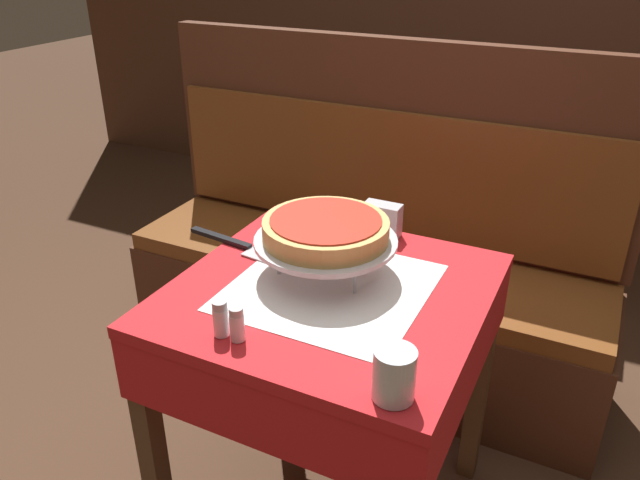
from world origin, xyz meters
The scene contains 11 objects.
dining_table_front centered at (0.00, 0.00, 0.63)m, with size 0.70×0.70×0.74m.
dining_table_rear centered at (0.09, 1.74, 0.66)m, with size 0.76×0.76×0.75m.
booth_bench centered at (-0.20, 0.72, 0.34)m, with size 1.72×0.48×1.17m.
pizza_pan_stand centered at (-0.04, 0.05, 0.83)m, with size 0.34×0.34×0.09m.
deep_dish_pizza centered at (-0.04, 0.05, 0.86)m, with size 0.30×0.30×0.05m.
pizza_server centered at (-0.31, 0.08, 0.75)m, with size 0.29×0.09×0.01m.
water_glass_near centered at (0.26, -0.29, 0.79)m, with size 0.08×0.08×0.10m.
salt_shaker centered at (-0.12, -0.27, 0.78)m, with size 0.03×0.03×0.08m.
pepper_shaker centered at (-0.08, -0.27, 0.78)m, with size 0.03×0.03×0.08m.
napkin_holder centered at (0.01, 0.31, 0.79)m, with size 0.10×0.05×0.09m.
condiment_caddy centered at (0.19, 1.74, 0.80)m, with size 0.11×0.11×0.16m.
Camera 1 is at (0.53, -1.12, 1.49)m, focal length 35.00 mm.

